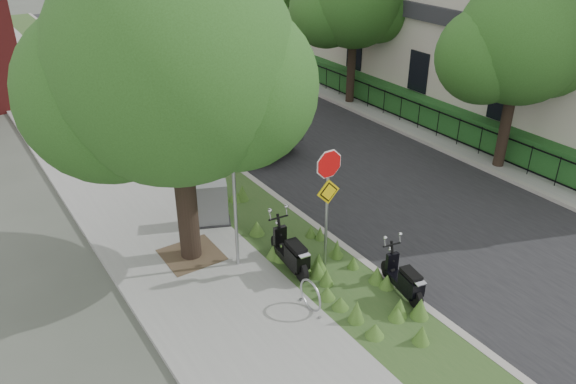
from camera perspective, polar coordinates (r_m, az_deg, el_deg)
name	(u,v)px	position (r m, az deg, el deg)	size (l,w,h in m)	color
ground	(383,261)	(14.58, 9.61, -6.97)	(120.00, 120.00, 0.00)	#4C5147
sidewalk_near	(98,161)	(20.67, -18.79, 3.04)	(3.50, 60.00, 0.12)	gray
verge	(171,143)	(21.40, -11.77, 4.85)	(2.00, 60.00, 0.12)	#2C4D21
kerb_near	(196,138)	(21.75, -9.35, 5.47)	(0.20, 60.00, 0.13)	#9E9991
road	(274,121)	(23.29, -1.48, 7.22)	(7.00, 60.00, 0.01)	black
kerb_far	(341,104)	(25.18, 5.36, 8.87)	(0.20, 60.00, 0.13)	#9E9991
footpath_far	(370,98)	(26.23, 8.31, 9.48)	(3.20, 60.00, 0.12)	gray
street_tree_main	(170,75)	(12.66, -11.94, 11.55)	(6.21, 5.54, 7.66)	black
bare_post	(234,193)	(13.10, -5.46, -0.09)	(0.08, 0.08, 4.00)	#A5A8AD
bike_hoop	(311,295)	(12.49, 2.30, -10.44)	(0.06, 0.78, 0.77)	#A5A8AD
sign_assembly	(328,185)	(12.96, 4.09, 0.67)	(0.94, 0.08, 3.22)	#A5A8AD
fence_far	(354,88)	(25.42, 6.68, 10.42)	(0.04, 24.00, 1.00)	black
hedge_far	(366,86)	(25.85, 7.90, 10.65)	(1.00, 24.00, 1.10)	#1B4418
far_tree_a	(518,47)	(19.15, 22.34, 13.51)	(4.60, 4.10, 6.22)	black
far_tree_b	(353,2)	(24.44, 6.60, 18.65)	(4.83, 4.31, 6.56)	black
scooter_near	(293,257)	(13.62, 0.49, -6.57)	(0.49, 1.79, 0.86)	black
scooter_far	(406,283)	(13.12, 11.90, -9.02)	(0.53, 1.60, 0.77)	black
box_truck	(224,100)	(20.68, -6.48, 9.24)	(4.04, 6.07, 2.57)	#262628
utility_cabinet	(213,204)	(15.60, -7.67, -1.22)	(1.09, 0.93, 1.23)	#262628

